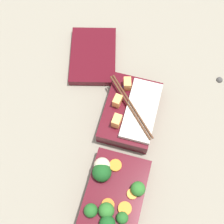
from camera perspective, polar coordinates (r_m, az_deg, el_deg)
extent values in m
plane|color=gray|center=(0.78, 1.99, -7.46)|extent=(3.00, 3.00, 0.00)
cube|color=#510F19|center=(0.73, 0.54, -14.85)|extent=(0.18, 0.13, 0.04)
sphere|color=#19511E|center=(0.71, -1.87, -10.96)|extent=(0.04, 0.04, 0.04)
sphere|color=#236023|center=(0.70, 1.90, -18.77)|extent=(0.03, 0.03, 0.03)
sphere|color=#2D7028|center=(0.71, 4.77, -13.83)|extent=(0.03, 0.03, 0.03)
sphere|color=#19511E|center=(0.69, -0.86, -19.74)|extent=(0.03, 0.03, 0.03)
sphere|color=#2D7028|center=(0.70, -0.87, -17.58)|extent=(0.03, 0.03, 0.03)
sphere|color=#236023|center=(0.70, -3.90, -17.52)|extent=(0.03, 0.03, 0.03)
cylinder|color=orange|center=(0.72, 0.64, -9.72)|extent=(0.04, 0.04, 0.01)
cylinder|color=orange|center=(0.71, 3.73, -14.70)|extent=(0.03, 0.03, 0.01)
cylinder|color=orange|center=(0.70, 2.35, -17.22)|extent=(0.03, 0.03, 0.01)
cylinder|color=orange|center=(0.70, -0.79, -16.66)|extent=(0.04, 0.04, 0.01)
sphere|color=beige|center=(0.71, -1.83, -9.80)|extent=(0.04, 0.04, 0.04)
cube|color=#510F19|center=(0.79, 3.35, 0.00)|extent=(0.18, 0.13, 0.04)
cube|color=silver|center=(0.77, 5.40, 0.33)|extent=(0.16, 0.07, 0.01)
cube|color=#F4A356|center=(0.75, 0.86, -1.61)|extent=(0.03, 0.02, 0.03)
cube|color=#F4A356|center=(0.77, 1.00, 2.05)|extent=(0.03, 0.02, 0.03)
cube|color=#F4A356|center=(0.79, 2.82, 5.20)|extent=(0.03, 0.03, 0.03)
sphere|color=#381942|center=(0.79, 2.31, 4.54)|extent=(0.01, 0.01, 0.01)
cylinder|color=#56331E|center=(0.76, 3.72, 1.19)|extent=(0.14, 0.14, 0.01)
cylinder|color=#56331E|center=(0.76, 3.26, 0.96)|extent=(0.14, 0.14, 0.01)
cube|color=#510F19|center=(0.89, -3.46, 10.23)|extent=(0.21, 0.17, 0.02)
sphere|color=#474442|center=(0.90, 19.11, 5.66)|extent=(0.02, 0.02, 0.02)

